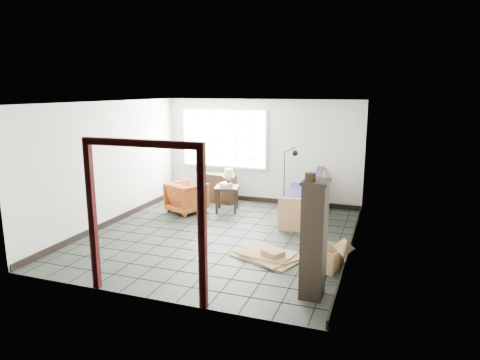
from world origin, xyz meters
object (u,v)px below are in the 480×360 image
at_px(armchair, 187,196).
at_px(tall_shelf, 314,238).
at_px(futon_sofa, 308,201).
at_px(side_table, 227,191).

distance_m(armchair, tall_shelf, 4.76).
bearing_deg(futon_sofa, armchair, -173.97).
distance_m(futon_sofa, armchair, 2.80).
relative_size(futon_sofa, tall_shelf, 1.43).
xyz_separation_m(futon_sofa, armchair, (-2.74, -0.58, 0.03)).
relative_size(armchair, side_table, 1.21).
height_order(futon_sofa, side_table, futon_sofa).
bearing_deg(armchair, tall_shelf, 162.32).
bearing_deg(side_table, futon_sofa, 5.12).
bearing_deg(tall_shelf, side_table, 127.47).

